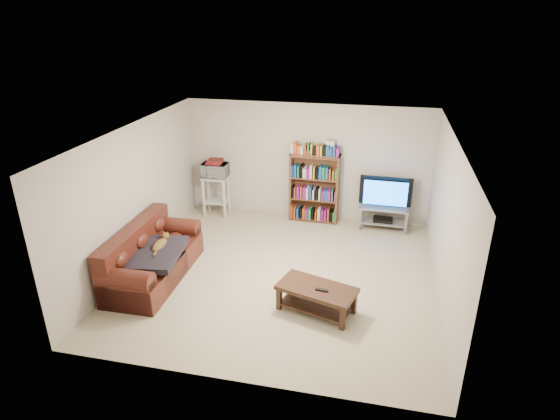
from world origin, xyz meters
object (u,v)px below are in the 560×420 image
(coffee_table, at_px, (317,294))
(bookshelf, at_px, (314,187))
(sofa, at_px, (150,260))
(tv_stand, at_px, (383,214))

(coffee_table, bearing_deg, bookshelf, 116.21)
(sofa, xyz_separation_m, coffee_table, (2.81, -0.36, -0.03))
(coffee_table, bearing_deg, sofa, -170.40)
(sofa, bearing_deg, bookshelf, 50.49)
(bookshelf, bearing_deg, tv_stand, -1.96)
(sofa, bearing_deg, tv_stand, 35.74)
(sofa, bearing_deg, coffee_table, -7.86)
(tv_stand, height_order, bookshelf, bookshelf)
(coffee_table, relative_size, bookshelf, 0.85)
(tv_stand, distance_m, bookshelf, 1.49)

